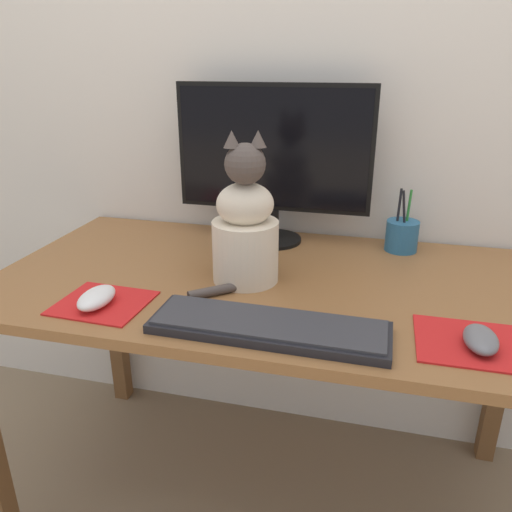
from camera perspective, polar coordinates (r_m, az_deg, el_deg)
name	(u,v)px	position (r m, az deg, el deg)	size (l,w,h in m)	color
ground_plane	(269,493)	(1.64, 1.53, -25.43)	(12.00, 12.00, 0.00)	#847056
wall_back	(305,40)	(1.50, 5.57, 23.37)	(7.00, 0.04, 2.50)	silver
desk	(272,310)	(1.27, 1.80, -6.16)	(1.36, 0.72, 0.70)	brown
monitor	(273,157)	(1.41, 1.99, 11.27)	(0.55, 0.17, 0.44)	black
keyboard	(269,327)	(0.99, 1.47, -8.06)	(0.47, 0.15, 0.02)	black
mousepad_left	(103,303)	(1.15, -17.07, -5.15)	(0.20, 0.18, 0.00)	red
mousepad_right	(471,343)	(1.04, 23.35, -9.13)	(0.20, 0.18, 0.00)	red
computer_mouse_left	(97,298)	(1.13, -17.75, -4.57)	(0.06, 0.11, 0.04)	white
computer_mouse_right	(481,339)	(1.02, 24.30, -8.67)	(0.06, 0.11, 0.03)	slate
cat	(245,228)	(1.17, -1.26, 3.22)	(0.20, 0.25, 0.36)	beige
pen_cup	(402,235)	(1.45, 16.33, 2.29)	(0.09, 0.09, 0.17)	#286089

